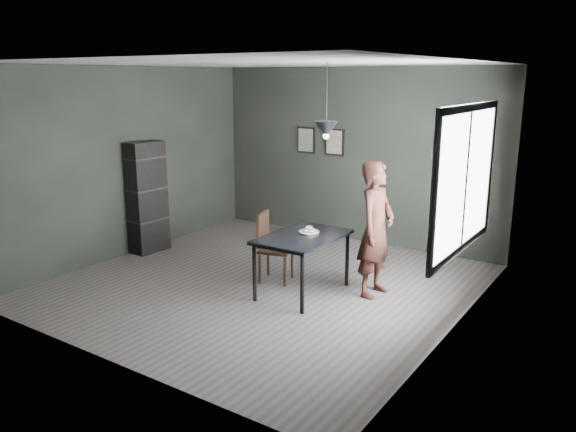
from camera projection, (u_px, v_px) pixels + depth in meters
The scene contains 13 objects.
ground at pixel (264, 283), 7.39m from camera, with size 5.00×5.00×0.00m, color #383330.
back_wall at pixel (354, 156), 9.06m from camera, with size 5.00×0.10×2.80m, color black.
ceiling at pixel (261, 63), 6.71m from camera, with size 5.00×5.00×0.02m.
window_assembly at pixel (466, 180), 5.83m from camera, with size 0.04×1.96×1.56m.
cafe_table at pixel (303, 241), 6.90m from camera, with size 0.80×1.20×0.75m.
white_plate at pixel (309, 232), 7.00m from camera, with size 0.23×0.23×0.01m, color white.
donut_pile at pixel (309, 230), 6.99m from camera, with size 0.16×0.17×0.07m.
woman at pixel (376, 229), 6.83m from camera, with size 0.61×0.40×1.68m, color black.
wood_chair at pixel (270, 242), 7.38m from camera, with size 0.50×0.50×0.92m.
shelf_unit at pixel (147, 197), 8.56m from camera, with size 0.32×0.57×1.70m, color black.
pendant_lamp at pixel (326, 129), 6.51m from camera, with size 0.28×0.28×0.86m.
framed_print_left at pixel (306, 140), 9.47m from camera, with size 0.34×0.04×0.44m.
framed_print_right at pixel (335, 142), 9.18m from camera, with size 0.34×0.04×0.44m.
Camera 1 is at (4.13, -5.60, 2.65)m, focal length 35.00 mm.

